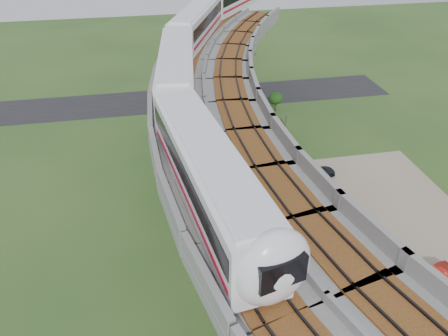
{
  "coord_description": "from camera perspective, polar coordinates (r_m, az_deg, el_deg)",
  "views": [
    {
      "loc": [
        -4.47,
        -26.79,
        24.75
      ],
      "look_at": [
        0.67,
        -0.26,
        7.5
      ],
      "focal_mm": 35.0,
      "sensor_mm": 36.0,
      "label": 1
    }
  ],
  "objects": [
    {
      "name": "tree_1",
      "position": [
        50.78,
        5.25,
        5.87
      ],
      "size": [
        1.97,
        1.97,
        2.91
      ],
      "color": "#382314",
      "rests_on": "ground"
    },
    {
      "name": "fence",
      "position": [
        38.68,
        13.35,
        -6.87
      ],
      "size": [
        3.87,
        38.73,
        1.5
      ],
      "color": "#2D382D",
      "rests_on": "ground"
    },
    {
      "name": "metro_train",
      "position": [
        42.9,
        -1.96,
        15.67
      ],
      "size": [
        18.92,
        59.62,
        3.64
      ],
      "color": "white",
      "rests_on": "ground"
    },
    {
      "name": "dirt_lot",
      "position": [
        39.59,
        20.04,
        -8.51
      ],
      "size": [
        18.0,
        26.0,
        0.04
      ],
      "primitive_type": "cube",
      "color": "gray",
      "rests_on": "ground"
    },
    {
      "name": "ground",
      "position": [
        36.74,
        -1.13,
        -9.8
      ],
      "size": [
        160.0,
        160.0,
        0.0
      ],
      "primitive_type": "plane",
      "color": "#2D5020",
      "rests_on": "ground"
    },
    {
      "name": "tree_0",
      "position": [
        58.13,
        6.82,
        9.05
      ],
      "size": [
        1.85,
        1.85,
        2.59
      ],
      "color": "#382314",
      "rests_on": "ground"
    },
    {
      "name": "asphalt_road",
      "position": [
        62.1,
        -6.01,
        8.89
      ],
      "size": [
        60.0,
        8.0,
        0.03
      ],
      "primitive_type": "cube",
      "color": "#232326",
      "rests_on": "ground"
    },
    {
      "name": "car_dark",
      "position": [
        45.28,
        12.19,
        -0.54
      ],
      "size": [
        3.96,
        2.21,
        1.08
      ],
      "primitive_type": "imported",
      "rotation": [
        0.0,
        0.0,
        1.76
      ],
      "color": "black",
      "rests_on": "dirt_lot"
    },
    {
      "name": "car_white",
      "position": [
        35.89,
        18.92,
        -12.02
      ],
      "size": [
        1.41,
        3.23,
        1.08
      ],
      "primitive_type": "imported",
      "rotation": [
        0.0,
        0.0,
        -0.04
      ],
      "color": "silver",
      "rests_on": "dirt_lot"
    },
    {
      "name": "tree_4",
      "position": [
        35.42,
        10.86,
        -8.25
      ],
      "size": [
        2.0,
        2.0,
        2.8
      ],
      "color": "#382314",
      "rests_on": "ground"
    },
    {
      "name": "tree_2",
      "position": [
        46.22,
        5.64,
        3.66
      ],
      "size": [
        2.63,
        2.63,
        3.67
      ],
      "color": "#382314",
      "rests_on": "ground"
    },
    {
      "name": "tree_3",
      "position": [
        40.83,
        5.85,
        -0.97
      ],
      "size": [
        1.93,
        1.93,
        3.15
      ],
      "color": "#382314",
      "rests_on": "ground"
    },
    {
      "name": "viaduct",
      "position": [
        32.14,
        5.47,
        3.15
      ],
      "size": [
        19.58,
        73.98,
        11.4
      ],
      "color": "#99968E",
      "rests_on": "ground"
    },
    {
      "name": "car_red",
      "position": [
        37.04,
        26.1,
        -12.39
      ],
      "size": [
        3.38,
        2.17,
        1.05
      ],
      "primitive_type": "imported",
      "rotation": [
        0.0,
        0.0,
        -1.21
      ],
      "color": "#B61C10",
      "rests_on": "dirt_lot"
    },
    {
      "name": "tree_5",
      "position": [
        32.22,
        15.77,
        -14.48
      ],
      "size": [
        1.99,
        1.99,
        2.65
      ],
      "color": "#382314",
      "rests_on": "ground"
    }
  ]
}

